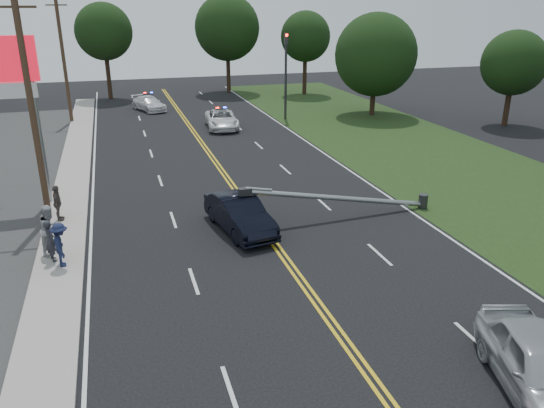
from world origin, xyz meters
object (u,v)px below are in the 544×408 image
object	(u,v)px
emergency_a	(222,119)
emergency_b	(149,104)
waiting_sedan	(541,366)
utility_pole_mid	(32,108)
pylon_sign	(3,82)
bystander_b	(50,229)
bystander_c	(61,245)
bystander_d	(57,203)
fallen_streetlight	(350,198)
crashed_sedan	(240,214)
bystander_a	(51,241)
traffic_signal	(286,69)
utility_pole_far	(64,60)

from	to	relation	value
emergency_a	emergency_b	distance (m)	10.45
waiting_sedan	emergency_b	size ratio (longest dim) A/B	1.10
utility_pole_mid	emergency_a	xyz separation A→B (m)	(11.56, 16.14, -4.38)
pylon_sign	emergency_b	distance (m)	25.25
bystander_b	bystander_c	world-z (taller)	bystander_b
emergency_a	bystander_d	distance (m)	20.22
fallen_streetlight	crashed_sedan	bearing A→B (deg)	-179.09
bystander_a	emergency_b	bearing A→B (deg)	-32.86
crashed_sedan	emergency_b	world-z (taller)	crashed_sedan
traffic_signal	crashed_sedan	size ratio (longest dim) A/B	1.50
utility_pole_far	bystander_b	bearing A→B (deg)	-88.79
bystander_d	bystander_b	bearing A→B (deg)	-179.00
pylon_sign	bystander_d	distance (m)	6.07
traffic_signal	crashed_sedan	distance (m)	24.22
pylon_sign	utility_pole_mid	world-z (taller)	utility_pole_mid
bystander_c	bystander_d	distance (m)	4.80
bystander_a	bystander_d	world-z (taller)	bystander_d
bystander_c	bystander_d	xyz separation A→B (m)	(-0.44, 4.78, -0.03)
emergency_b	bystander_a	size ratio (longest dim) A/B	2.69
utility_pole_far	bystander_c	bearing A→B (deg)	-87.95
utility_pole_far	waiting_sedan	world-z (taller)	utility_pole_far
bystander_a	fallen_streetlight	bearing A→B (deg)	-107.03
fallen_streetlight	bystander_b	world-z (taller)	bystander_b
utility_pole_far	bystander_c	xyz separation A→B (m)	(0.99, -27.59, -4.11)
waiting_sedan	bystander_c	bearing A→B (deg)	155.02
bystander_b	bystander_d	bearing A→B (deg)	28.39
crashed_sedan	waiting_sedan	bearing A→B (deg)	-78.63
pylon_sign	emergency_a	distance (m)	19.83
utility_pole_mid	bystander_c	world-z (taller)	utility_pole_mid
emergency_a	traffic_signal	bearing A→B (deg)	22.11
utility_pole_mid	emergency_a	bearing A→B (deg)	54.40
bystander_c	bystander_d	world-z (taller)	bystander_c
waiting_sedan	emergency_a	bearing A→B (deg)	109.43
crashed_sedan	bystander_d	world-z (taller)	bystander_d
fallen_streetlight	crashed_sedan	distance (m)	5.23
crashed_sedan	fallen_streetlight	bearing A→B (deg)	-9.08
emergency_b	utility_pole_mid	bearing A→B (deg)	-125.74
bystander_a	bystander_b	world-z (taller)	bystander_b
traffic_signal	bystander_c	xyz separation A→B (m)	(-16.51, -23.58, -3.24)
emergency_b	bystander_d	size ratio (longest dim) A/B	2.69
pylon_sign	utility_pole_far	distance (m)	20.06
bystander_b	utility_pole_mid	bearing A→B (deg)	35.47
bystander_d	crashed_sedan	bearing A→B (deg)	-112.49
emergency_b	bystander_c	xyz separation A→B (m)	(-5.66, -30.95, 0.33)
pylon_sign	bystander_b	distance (m)	8.21
bystander_a	utility_pole_mid	bearing A→B (deg)	-14.90
pylon_sign	bystander_d	xyz separation A→B (m)	(1.84, -2.81, -5.06)
crashed_sedan	emergency_b	xyz separation A→B (m)	(-1.51, 29.45, -0.13)
utility_pole_mid	bystander_c	bearing A→B (deg)	-79.99
crashed_sedan	emergency_a	size ratio (longest dim) A/B	0.93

